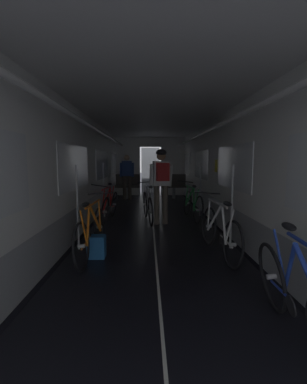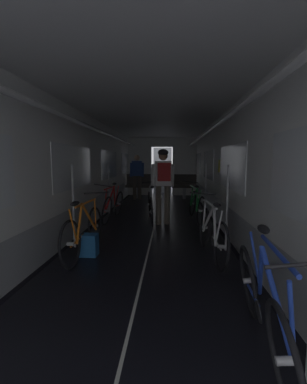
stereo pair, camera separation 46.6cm
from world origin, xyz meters
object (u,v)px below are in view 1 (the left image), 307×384
Objects in this scene: bench_seat_far_left at (128,184)px; bicycle_silver_in_aisle at (148,206)px; bicycle_white at (219,231)px; backpack_on_floor at (97,247)px; person_standing_near_bench at (127,174)px; bicycle_green at (192,204)px; bicycle_red at (110,206)px; bicycle_blue at (296,298)px; bench_seat_far_right at (174,184)px; person_cyclist_aisle at (161,178)px; bicycle_orange at (91,232)px.

bicycle_silver_in_aisle is (0.78, -3.98, -0.18)m from bench_seat_far_left.
bicycle_white reaches higher than backpack_on_floor.
bicycle_silver_in_aisle is 1.00× the size of person_standing_near_bench.
bicycle_green is (0.01, 2.54, -0.00)m from bicycle_white.
bicycle_red is at bearing -92.21° from bench_seat_far_left.
bench_seat_far_left is at bearing 116.76° from bicycle_green.
bicycle_blue is 4.46m from bicycle_silver_in_aisle.
backpack_on_floor is at bearing 135.43° from bicycle_blue.
bench_seat_far_left is 1.80m from bench_seat_far_right.
bicycle_blue is at bearing -77.84° from person_cyclist_aisle.
person_standing_near_bench is at bearing -168.17° from bench_seat_far_right.
bicycle_white is at bearing 92.12° from bicycle_blue.
bicycle_blue reaches higher than bicycle_white.
bicycle_blue is at bearing -76.68° from bench_seat_far_left.
bicycle_red is 1.01× the size of bicycle_silver_in_aisle.
bicycle_red is 0.98× the size of person_cyclist_aisle.
bench_seat_far_right is 0.58× the size of bicycle_silver_in_aisle.
bicycle_orange is 1.00× the size of bicycle_red.
bicycle_white is 2.31m from person_cyclist_aisle.
bench_seat_far_left is 0.58× the size of bicycle_orange.
bench_seat_far_left is 4.22m from bicycle_green.
bench_seat_far_left is at bearing 90.41° from person_standing_near_bench.
person_standing_near_bench is at bearing 107.65° from bicycle_white.
backpack_on_floor is (0.15, -2.45, -0.21)m from bicycle_red.
bicycle_red is at bearing 175.35° from bicycle_silver_in_aisle.
bicycle_white is 2.57m from bicycle_silver_in_aisle.
person_standing_near_bench reaches higher than bench_seat_far_left.
bicycle_orange reaches higher than bicycle_silver_in_aisle.
bicycle_red and bicycle_green have the same top height.
bicycle_silver_in_aisle is 2.51m from backpack_on_floor.
bicycle_red is at bearing 115.74° from bicycle_blue.
bench_seat_far_left reaches higher than bicycle_silver_in_aisle.
bench_seat_far_right is 4.12m from bicycle_silver_in_aisle.
person_standing_near_bench reaches higher than bicycle_silver_in_aisle.
bicycle_red is 2.46m from backpack_on_floor.
bench_seat_far_left is at bearing 180.00° from bench_seat_far_right.
bench_seat_far_left is 6.33m from bicycle_orange.
bench_seat_far_left and bicycle_green have the same top height.
bench_seat_far_right is at bearing 90.80° from bicycle_white.
bicycle_silver_in_aisle is at bearing 69.85° from bicycle_orange.
backpack_on_floor is at bearing -126.19° from bicycle_green.
backpack_on_floor is at bearing -90.00° from person_standing_near_bench.
bench_seat_far_left is 0.58× the size of person_standing_near_bench.
bench_seat_far_right is at bearing 74.22° from backpack_on_floor.
bicycle_orange is 1.00× the size of person_standing_near_bench.
bench_seat_far_left is at bearing 106.68° from bicycle_white.
person_cyclist_aisle is at bearing -15.44° from bicycle_red.
person_standing_near_bench reaches higher than bench_seat_far_right.
bench_seat_far_right is 3.77m from bicycle_green.
bicycle_white is 4.97× the size of backpack_on_floor.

